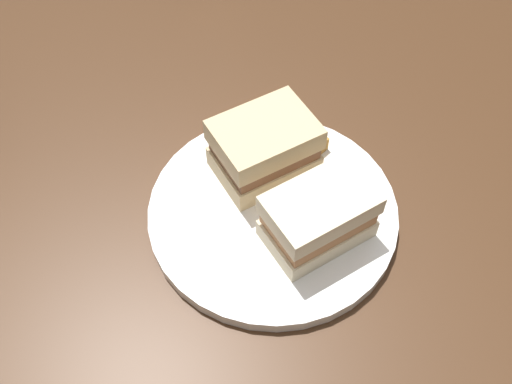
% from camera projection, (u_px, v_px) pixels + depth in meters
% --- Properties ---
extents(dining_table, '(1.21, 1.00, 0.71)m').
position_uv_depth(dining_table, '(245.00, 329.00, 0.92)').
color(dining_table, '#422816').
rests_on(dining_table, ground).
extents(plate, '(0.26, 0.26, 0.01)m').
position_uv_depth(plate, '(273.00, 212.00, 0.61)').
color(plate, white).
rests_on(plate, dining_table).
extents(sandwich_half_left, '(0.08, 0.11, 0.06)m').
position_uv_depth(sandwich_half_left, '(319.00, 217.00, 0.56)').
color(sandwich_half_left, beige).
rests_on(sandwich_half_left, plate).
extents(sandwich_half_right, '(0.09, 0.11, 0.07)m').
position_uv_depth(sandwich_half_right, '(264.00, 148.00, 0.61)').
color(sandwich_half_right, '#CCB284').
rests_on(sandwich_half_right, plate).
extents(potato_wedge_front, '(0.04, 0.05, 0.02)m').
position_uv_depth(potato_wedge_front, '(297.00, 158.00, 0.63)').
color(potato_wedge_front, gold).
rests_on(potato_wedge_front, plate).
extents(potato_wedge_middle, '(0.06, 0.05, 0.02)m').
position_uv_depth(potato_wedge_middle, '(286.00, 145.00, 0.65)').
color(potato_wedge_middle, '#AD702D').
rests_on(potato_wedge_middle, plate).
extents(potato_wedge_back, '(0.03, 0.04, 0.02)m').
position_uv_depth(potato_wedge_back, '(310.00, 147.00, 0.65)').
color(potato_wedge_back, '#B77F33').
rests_on(potato_wedge_back, plate).
extents(potato_wedge_left_edge, '(0.03, 0.05, 0.02)m').
position_uv_depth(potato_wedge_left_edge, '(338.00, 205.00, 0.60)').
color(potato_wedge_left_edge, '#B77F33').
rests_on(potato_wedge_left_edge, plate).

